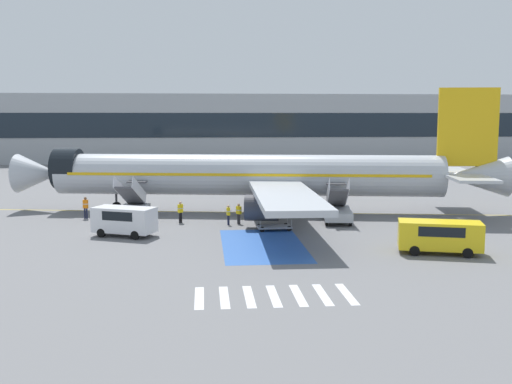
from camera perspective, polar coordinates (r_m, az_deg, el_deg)
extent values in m
plane|color=slate|center=(54.83, 0.71, -1.83)|extent=(600.00, 600.00, 0.00)
cube|color=gold|center=(54.11, -0.80, -1.95)|extent=(77.57, 12.53, 0.01)
cube|color=#2856A8|center=(40.59, 0.64, -5.06)|extent=(5.47, 10.94, 0.01)
cube|color=silver|center=(29.23, -5.42, -10.00)|extent=(0.44, 3.60, 0.01)
cube|color=silver|center=(29.24, -3.04, -9.97)|extent=(0.44, 3.60, 0.01)
cube|color=silver|center=(29.31, -0.65, -9.92)|extent=(0.44, 3.60, 0.01)
cube|color=silver|center=(29.42, 1.71, -9.86)|extent=(0.44, 3.60, 0.01)
cube|color=silver|center=(29.58, 4.05, -9.78)|extent=(0.44, 3.60, 0.01)
cube|color=silver|center=(29.79, 6.37, -9.69)|extent=(0.44, 3.60, 0.01)
cube|color=silver|center=(30.04, 8.64, -9.58)|extent=(0.44, 3.60, 0.01)
cylinder|color=#B7BCC4|center=(53.68, -0.81, 1.64)|extent=(34.66, 9.03, 3.66)
cone|color=#B7BCC4|center=(58.53, -19.97, 1.67)|extent=(4.53, 4.17, 3.58)
cone|color=#B7BCC4|center=(55.69, 20.16, 1.40)|extent=(5.97, 4.33, 3.51)
cylinder|color=black|center=(57.43, -17.49, 2.13)|extent=(2.75, 3.99, 3.69)
cube|color=#EAB214|center=(53.66, -0.81, 1.83)|extent=(31.94, 8.67, 0.24)
cube|color=#B7BCC4|center=(44.34, 2.74, -0.27)|extent=(4.71, 17.90, 0.44)
cylinder|color=#38383D|center=(46.32, 0.56, -1.52)|extent=(2.92, 2.41, 2.02)
cube|color=#B7BCC4|center=(62.78, 3.12, 1.94)|extent=(9.42, 18.33, 0.44)
cylinder|color=#38383D|center=(61.23, 1.41, 0.63)|extent=(2.92, 2.41, 2.02)
cube|color=#EAB214|center=(55.22, 19.53, 5.85)|extent=(5.11, 1.16, 6.76)
cube|color=#B7BCC4|center=(51.97, 19.77, 1.23)|extent=(4.17, 6.29, 0.24)
cube|color=#B7BCC4|center=(58.66, 17.95, 1.94)|extent=(4.17, 6.29, 0.24)
cylinder|color=#38383D|center=(56.18, -13.18, -0.02)|extent=(0.20, 0.20, 2.62)
cylinder|color=black|center=(56.35, -13.14, -1.34)|extent=(0.87, 0.41, 0.84)
cylinder|color=#38383D|center=(50.86, 0.78, -0.61)|extent=(0.24, 0.24, 2.31)
cylinder|color=black|center=(51.03, 0.78, -1.89)|extent=(1.18, 0.77, 1.10)
cylinder|color=#38383D|center=(56.66, 1.12, 0.20)|extent=(0.24, 0.24, 2.31)
cylinder|color=black|center=(56.81, 1.11, -0.95)|extent=(1.18, 0.77, 1.10)
cube|color=#ADB2BA|center=(51.38, -11.84, -1.81)|extent=(2.93, 5.09, 0.70)
cylinder|color=black|center=(53.29, -12.31, -1.88)|extent=(0.33, 0.73, 0.70)
cylinder|color=black|center=(52.80, -10.36, -1.92)|extent=(0.33, 0.73, 0.70)
cylinder|color=black|center=(50.12, -13.38, -2.49)|extent=(0.33, 0.73, 0.70)
cylinder|color=black|center=(49.59, -11.31, -2.53)|extent=(0.33, 0.73, 0.70)
cube|color=#4C4C51|center=(51.20, -11.88, -0.37)|extent=(2.06, 4.32, 2.05)
cube|color=#4C4C51|center=(53.27, -11.24, 0.97)|extent=(1.80, 1.35, 0.12)
cube|color=silver|center=(51.35, -12.72, 0.16)|extent=(0.76, 4.44, 2.76)
cube|color=silver|center=(50.93, -11.06, 0.15)|extent=(0.76, 4.44, 2.76)
cube|color=#ADB2BA|center=(49.55, 7.75, -2.05)|extent=(2.93, 5.09, 0.70)
cylinder|color=black|center=(51.21, 6.58, -2.13)|extent=(0.33, 0.73, 0.70)
cylinder|color=black|center=(51.33, 8.66, -2.14)|extent=(0.33, 0.73, 0.70)
cylinder|color=black|center=(47.90, 6.75, -2.78)|extent=(0.33, 0.73, 0.70)
cylinder|color=black|center=(48.03, 8.98, -2.80)|extent=(0.33, 0.73, 0.70)
cube|color=#4C4C51|center=(49.36, 7.77, -0.59)|extent=(2.06, 4.32, 2.00)
cube|color=#4C4C51|center=(51.51, 7.63, 0.77)|extent=(1.80, 1.35, 0.12)
cube|color=silver|center=(49.26, 6.89, -0.04)|extent=(0.76, 4.43, 2.72)
cube|color=silver|center=(49.36, 8.68, -0.05)|extent=(0.76, 4.43, 2.72)
cube|color=#38383D|center=(75.78, 2.29, 1.28)|extent=(9.03, 3.82, 0.60)
cube|color=silver|center=(75.74, 5.53, 1.63)|extent=(2.29, 2.65, 1.60)
cube|color=black|center=(75.74, 6.27, 1.87)|extent=(0.35, 1.98, 0.70)
cylinder|color=#B7BCC4|center=(75.66, 2.00, 2.37)|extent=(6.31, 3.18, 2.27)
cylinder|color=gold|center=(75.66, 2.00, 2.37)|extent=(0.70, 2.34, 2.32)
cylinder|color=black|center=(76.99, 5.21, 1.13)|extent=(0.99, 0.43, 0.96)
cylinder|color=black|center=(74.63, 5.25, 0.93)|extent=(0.99, 0.43, 0.96)
cylinder|color=black|center=(77.01, 1.95, 1.16)|extent=(0.99, 0.43, 0.96)
cylinder|color=black|center=(74.65, 1.89, 0.96)|extent=(0.99, 0.43, 0.96)
cylinder|color=black|center=(77.13, 0.15, 1.17)|extent=(0.99, 0.43, 0.96)
cylinder|color=black|center=(74.77, 0.03, 0.98)|extent=(0.99, 0.43, 0.96)
cube|color=silver|center=(44.34, -12.43, -2.58)|extent=(4.84, 3.55, 1.79)
cube|color=black|center=(44.27, -12.44, -2.08)|extent=(3.02, 2.79, 0.64)
cylinder|color=black|center=(44.60, -10.29, -3.64)|extent=(0.67, 0.44, 0.64)
cylinder|color=black|center=(43.05, -11.44, -4.06)|extent=(0.67, 0.44, 0.64)
cylinder|color=black|center=(45.95, -13.30, -3.40)|extent=(0.67, 0.44, 0.64)
cylinder|color=black|center=(44.45, -14.52, -3.79)|extent=(0.67, 0.44, 0.64)
cube|color=yellow|center=(39.61, 17.09, -3.94)|extent=(5.46, 3.38, 1.74)
cube|color=black|center=(39.54, 17.11, -3.40)|extent=(3.27, 2.78, 0.63)
cylinder|color=black|center=(40.90, 19.11, -4.92)|extent=(0.67, 0.37, 0.64)
cylinder|color=black|center=(39.07, 19.50, -5.49)|extent=(0.67, 0.37, 0.64)
cylinder|color=black|center=(40.57, 14.69, -4.85)|extent=(0.67, 0.37, 0.64)
cylinder|color=black|center=(38.72, 14.86, -5.43)|extent=(0.67, 0.37, 0.64)
cube|color=gray|center=(45.76, 1.74, -3.32)|extent=(2.70, 1.67, 0.12)
cylinder|color=black|center=(46.59, 2.85, -3.22)|extent=(0.41, 0.13, 0.40)
cylinder|color=black|center=(45.36, 3.18, -3.50)|extent=(0.41, 0.13, 0.40)
cylinder|color=black|center=(46.21, 0.32, -3.29)|extent=(0.41, 0.13, 0.40)
cylinder|color=black|center=(44.98, 0.58, -3.59)|extent=(0.41, 0.13, 0.40)
cylinder|color=gray|center=(46.60, 3.03, -2.72)|extent=(0.05, 0.05, 0.55)
cylinder|color=gray|center=(45.27, 3.39, -3.02)|extent=(0.05, 0.05, 0.55)
cylinder|color=gray|center=(46.17, 0.12, -2.80)|extent=(0.05, 0.05, 0.55)
cylinder|color=gray|center=(44.83, 0.40, -3.11)|extent=(0.05, 0.05, 0.55)
cylinder|color=#2D2D33|center=(48.45, -1.73, -2.56)|extent=(0.14, 0.14, 0.80)
cylinder|color=#2D2D33|center=(48.33, -1.58, -2.59)|extent=(0.14, 0.14, 0.80)
cube|color=yellow|center=(48.27, -1.66, -1.74)|extent=(0.44, 0.46, 0.63)
cube|color=silver|center=(48.27, -1.66, -1.74)|extent=(0.46, 0.47, 0.06)
sphere|color=#9E704C|center=(48.21, -1.66, -1.24)|extent=(0.22, 0.22, 0.22)
cylinder|color=#191E38|center=(47.89, -2.62, -2.70)|extent=(0.14, 0.14, 0.78)
cylinder|color=#191E38|center=(48.05, -2.67, -2.66)|extent=(0.14, 0.14, 0.78)
cube|color=yellow|center=(47.85, -2.65, -1.85)|extent=(0.30, 0.45, 0.62)
cube|color=silver|center=(47.85, -2.65, -1.85)|extent=(0.31, 0.47, 0.06)
sphere|color=beige|center=(47.79, -2.65, -1.36)|extent=(0.21, 0.21, 0.21)
cylinder|color=black|center=(49.08, -7.28, -2.46)|extent=(0.14, 0.14, 0.86)
cylinder|color=black|center=(49.20, -7.13, -2.43)|extent=(0.14, 0.14, 0.86)
cube|color=yellow|center=(49.02, -7.22, -1.56)|extent=(0.45, 0.45, 0.68)
cube|color=silver|center=(49.02, -7.22, -1.56)|extent=(0.47, 0.47, 0.06)
sphere|color=tan|center=(48.95, -7.22, -1.03)|extent=(0.23, 0.23, 0.23)
cylinder|color=#191E38|center=(52.74, -15.81, -1.97)|extent=(0.14, 0.14, 0.90)
cylinder|color=#191E38|center=(52.78, -15.99, -1.97)|extent=(0.14, 0.14, 0.90)
cube|color=orange|center=(52.64, -15.93, -1.10)|extent=(0.44, 0.25, 0.72)
cube|color=silver|center=(52.64, -15.93, -1.10)|extent=(0.45, 0.26, 0.06)
sphere|color=brown|center=(52.58, -15.95, -0.58)|extent=(0.24, 0.24, 0.24)
cube|color=#9EA3A8|center=(115.98, -6.02, 6.07)|extent=(133.62, 12.00, 12.69)
cube|color=#19232D|center=(109.92, -6.08, 6.34)|extent=(128.28, 0.10, 4.44)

